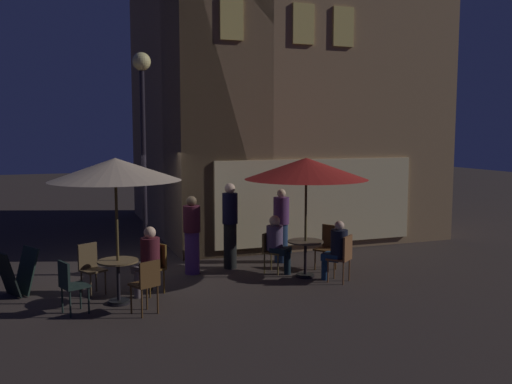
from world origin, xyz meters
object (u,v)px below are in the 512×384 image
patron_seated_0 (148,256)px  cafe_table_0 (118,273)px  cafe_chair_5 (328,244)px  cafe_chair_6 (271,248)px  patron_standing_5 (281,226)px  patron_seated_1 (336,247)px  cafe_chair_2 (90,264)px  street_lamp_near_corner (143,113)px  cafe_chair_0 (147,281)px  cafe_chair_1 (154,264)px  patron_seated_2 (277,240)px  patio_umbrella_0 (115,170)px  cafe_chair_3 (70,282)px  cafe_table_1 (305,251)px  cafe_chair_4 (343,254)px  patio_umbrella_1 (306,169)px  patron_standing_3 (192,235)px  patron_standing_4 (230,225)px  menu_sandwich_board (17,272)px

patron_seated_0 → cafe_table_0: bearing=-0.0°
cafe_chair_5 → cafe_chair_6: bearing=-37.4°
patron_standing_5 → patron_seated_1: bearing=-47.7°
cafe_chair_2 → street_lamp_near_corner: bearing=103.1°
cafe_chair_2 → patron_standing_5: bearing=76.2°
cafe_chair_0 → cafe_chair_1: (0.33, 1.21, -0.01)m
patron_seated_0 → patron_seated_2: patron_seated_0 is taller
cafe_chair_2 → patron_seated_2: size_ratio=0.76×
patio_umbrella_0 → cafe_chair_2: patio_umbrella_0 is taller
street_lamp_near_corner → cafe_chair_3: 3.86m
cafe_table_1 → cafe_chair_4: size_ratio=0.80×
cafe_chair_2 → cafe_chair_5: size_ratio=0.97×
cafe_table_1 → patio_umbrella_1: patio_umbrella_1 is taller
cafe_table_1 → patron_standing_3: bearing=153.8°
street_lamp_near_corner → cafe_chair_3: street_lamp_near_corner is taller
cafe_chair_2 → cafe_chair_5: (4.97, 0.17, 0.01)m
cafe_chair_6 → patron_seated_2: bearing=0.0°
cafe_table_0 → cafe_chair_0: cafe_chair_0 is taller
cafe_chair_6 → patron_seated_0: bearing=-116.2°
cafe_table_0 → patio_umbrella_1: (3.81, 0.51, 1.68)m
patron_seated_0 → patron_standing_4: patron_standing_4 is taller
cafe_chair_1 → patron_seated_2: (2.68, 0.57, 0.15)m
street_lamp_near_corner → patron_seated_1: 4.75m
cafe_chair_0 → patron_seated_1: 3.95m
street_lamp_near_corner → cafe_chair_3: size_ratio=5.12×
street_lamp_near_corner → patio_umbrella_0: street_lamp_near_corner is taller
patron_standing_4 → patron_seated_1: bearing=159.9°
cafe_chair_0 → patron_standing_5: size_ratio=0.54×
patron_standing_4 → cafe_chair_6: bearing=164.5°
cafe_table_1 → cafe_chair_0: 3.67m
cafe_table_0 → patio_umbrella_1: patio_umbrella_1 is taller
patio_umbrella_1 → cafe_chair_4: patio_umbrella_1 is taller
cafe_chair_2 → cafe_chair_4: (4.75, -0.90, 0.01)m
cafe_table_0 → cafe_chair_3: cafe_chair_3 is taller
cafe_chair_6 → patron_standing_3: 1.69m
cafe_chair_5 → patio_umbrella_0: bearing=-18.2°
menu_sandwich_board → cafe_chair_4: cafe_chair_4 is taller
cafe_table_0 → patron_seated_0: size_ratio=0.61×
patio_umbrella_0 → patron_standing_4: size_ratio=1.36×
cafe_table_1 → cafe_chair_5: bearing=29.9°
menu_sandwich_board → patron_standing_3: bearing=-21.8°
street_lamp_near_corner → cafe_chair_2: (-1.17, -1.04, -2.79)m
patron_seated_0 → cafe_chair_0: bearing=48.1°
street_lamp_near_corner → cafe_chair_4: (3.58, -1.94, -2.78)m
cafe_chair_3 → patron_standing_3: 3.13m
cafe_chair_4 → patron_seated_1: 0.20m
cafe_table_1 → patron_standing_4: (-1.23, 1.23, 0.40)m
cafe_chair_2 → patron_standing_3: bearing=82.0°
cafe_chair_0 → cafe_chair_5: (4.18, 1.71, 0.00)m
patio_umbrella_1 → cafe_chair_3: patio_umbrella_1 is taller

